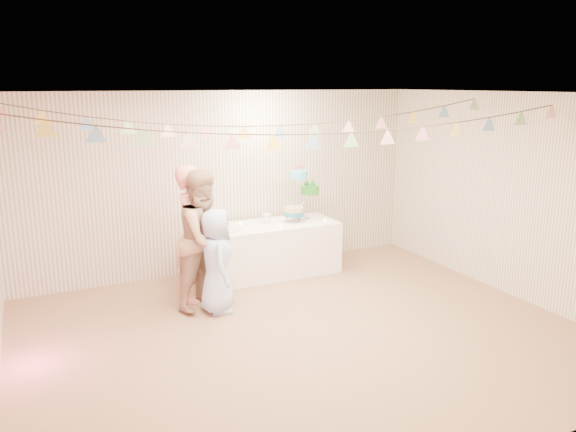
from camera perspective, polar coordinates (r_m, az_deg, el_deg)
name	(u,v)px	position (r m, az deg, el deg)	size (l,w,h in m)	color
floor	(303,334)	(6.32, 1.50, -11.91)	(6.00, 6.00, 0.00)	#826046
ceiling	(304,93)	(5.72, 1.66, 12.35)	(6.00, 6.00, 0.00)	white
back_wall	(225,183)	(8.15, -6.41, 3.38)	(6.00, 6.00, 0.00)	silver
front_wall	(475,301)	(3.93, 18.47, -8.23)	(6.00, 6.00, 0.00)	silver
right_wall	(513,196)	(7.70, 21.93, 1.90)	(5.00, 5.00, 0.00)	silver
table	(269,249)	(8.08, -1.99, -3.40)	(1.98, 0.79, 0.74)	white
cake_stand	(301,194)	(8.16, 1.37, 2.28)	(0.68, 0.40, 0.76)	silver
cake_bottom	(294,215)	(8.11, 0.60, 0.07)	(0.31, 0.31, 0.15)	teal
cake_middle	(310,193)	(8.33, 2.20, 2.31)	(0.27, 0.27, 0.22)	#1F861D
cake_top_tier	(299,178)	(8.07, 1.10, 3.91)	(0.25, 0.25, 0.19)	#49CAE5
platter	(229,229)	(7.71, -6.05, -1.29)	(0.34, 0.34, 0.02)	white
posy	(267,218)	(8.00, -2.18, -0.18)	(0.14, 0.14, 0.16)	white
person_adult_a	(194,234)	(7.13, -9.54, -1.77)	(0.63, 0.41, 1.73)	#FA8B82
person_adult_b	(205,239)	(6.88, -8.43, -2.33)	(0.83, 0.65, 1.71)	tan
person_child	(217,261)	(6.75, -7.27, -4.56)	(0.62, 0.40, 1.27)	#B0C8FA
bunting_back	(262,113)	(6.73, -2.68, 10.36)	(5.60, 1.10, 0.40)	pink
bunting_front	(313,123)	(5.56, 2.59, 9.43)	(5.60, 0.90, 0.36)	#72A5E5
tealight_0	(218,232)	(7.56, -7.13, -1.62)	(0.04, 0.04, 0.03)	#FFD88C
tealight_1	(241,223)	(8.01, -4.83, -0.72)	(0.04, 0.04, 0.03)	#FFD88C
tealight_2	(281,226)	(7.82, -0.70, -1.02)	(0.04, 0.04, 0.03)	#FFD88C
tealight_3	(284,218)	(8.31, -0.40, -0.15)	(0.04, 0.04, 0.03)	#FFD88C
tealight_4	(325,220)	(8.17, 3.78, -0.42)	(0.04, 0.04, 0.03)	#FFD88C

